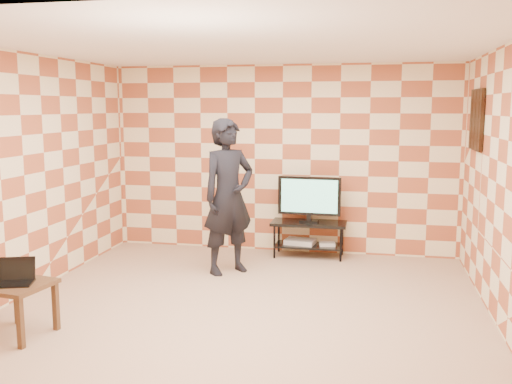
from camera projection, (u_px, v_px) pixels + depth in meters
The scene contains 14 objects.
floor at pixel (245, 308), 6.01m from camera, with size 5.00×5.00×0.00m, color tan.
wall_back at pixel (282, 159), 8.23m from camera, with size 5.00×0.02×2.70m, color beige.
wall_front at pixel (151, 234), 3.39m from camera, with size 5.00×0.02×2.70m, color beige.
wall_left at pixel (24, 175), 6.31m from camera, with size 0.02×5.00×2.70m, color beige.
wall_right at pixel (505, 188), 5.31m from camera, with size 0.02×5.00×2.70m, color beige.
ceiling at pixel (244, 45), 5.61m from camera, with size 5.00×5.00×0.02m, color white.
wall_art at pixel (477, 120), 6.73m from camera, with size 0.04×0.72×0.72m.
tv_stand at pixel (309, 231), 8.03m from camera, with size 1.05×0.47×0.50m.
tv at pixel (309, 197), 7.95m from camera, with size 0.88×0.18×0.64m.
dvd_player at pixel (300, 242), 8.09m from camera, with size 0.41×0.29×0.07m, color #BAB9BC.
game_console at pixel (327, 244), 7.98m from camera, with size 0.22×0.16×0.05m, color silver.
side_table at pixel (18, 293), 5.23m from camera, with size 0.63×0.63×0.50m.
laptop at pixel (15, 278), 5.22m from camera, with size 0.40×0.36×0.22m.
person at pixel (228, 197), 7.18m from camera, with size 0.72×0.47×1.96m, color black.
Camera 1 is at (1.28, -5.62, 2.10)m, focal length 40.00 mm.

